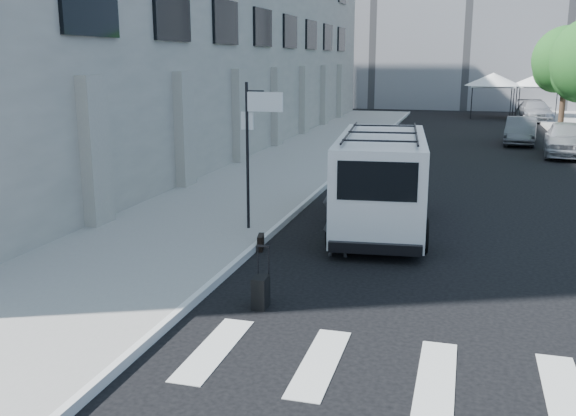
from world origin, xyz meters
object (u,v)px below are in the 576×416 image
Objects in this scene: businessman at (338,216)px; cargo_van at (381,180)px; suitcase at (261,292)px; parked_car_b at (521,131)px; parked_car_c at (535,111)px; parked_car_a at (567,139)px; briefcase at (261,242)px.

businessman is 0.28× the size of cargo_van.
businessman is 1.68× the size of suitcase.
cargo_van reaches higher than businessman.
cargo_van is at bearing -98.40° from parked_car_b.
cargo_van reaches higher than parked_car_c.
parked_car_c is (6.39, 31.29, -0.52)m from cargo_van.
cargo_van is 1.58× the size of parked_car_b.
cargo_van is at bearing 76.60° from suitcase.
parked_car_a is at bearing -95.78° from parked_car_c.
suitcase is 6.17m from cargo_van.
parked_car_a is at bearing 68.26° from suitcase.
briefcase is at bearing -9.61° from businessman.
parked_car_a is at bearing 61.08° from cargo_van.
briefcase is 0.10× the size of parked_car_a.
businessman is 4.06× the size of briefcase.
cargo_van is (2.31, 2.71, 1.05)m from briefcase.
parked_car_c reaches higher than briefcase.
cargo_van is (1.25, 5.97, 0.93)m from suitcase.
parked_car_b is (6.90, 20.89, 0.50)m from briefcase.
briefcase is 0.09× the size of parked_car_c.
cargo_van is at bearing 37.17° from briefcase.
parked_car_a is (8.52, 17.11, 0.60)m from briefcase.
parked_car_c is (6.96, 34.00, -0.20)m from businessman.
businessman is 1.89m from briefcase.
cargo_van reaches higher than briefcase.
parked_car_a reaches higher than briefcase.
businessman is 34.70m from parked_car_c.
cargo_van is 15.69m from parked_car_a.
businessman is at bearing -12.48° from briefcase.
parked_car_a is 1.11× the size of parked_car_b.
parked_car_b is at bearing -113.48° from businessman.
parked_car_c reaches higher than suitcase.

